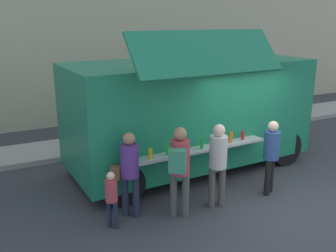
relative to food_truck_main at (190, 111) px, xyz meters
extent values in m
plane|color=#38383D|center=(0.76, -2.56, -1.49)|extent=(60.00, 60.00, 0.00)
cube|color=#9E998E|center=(-4.01, 2.62, -1.41)|extent=(28.00, 1.60, 0.15)
cube|color=#1A764E|center=(-0.01, 0.02, 0.01)|extent=(6.01, 2.69, 2.41)
cube|color=#1A764E|center=(-0.53, -1.57, 1.56)|extent=(3.28, 0.88, 0.83)
cube|color=black|center=(-0.55, -1.16, 0.30)|extent=(3.09, 0.23, 1.08)
cube|color=#B7B7BC|center=(-0.54, -1.37, -0.48)|extent=(3.26, 0.49, 0.05)
cylinder|color=gold|center=(-1.73, -1.45, -0.35)|extent=(0.08, 0.08, 0.21)
cylinder|color=green|center=(-1.34, -1.43, -0.35)|extent=(0.08, 0.08, 0.21)
cylinder|color=green|center=(-0.94, -1.40, -0.33)|extent=(0.06, 0.06, 0.26)
cylinder|color=green|center=(-0.53, -1.42, -0.34)|extent=(0.06, 0.06, 0.23)
cylinder|color=red|center=(-0.14, -1.41, -0.36)|extent=(0.07, 0.07, 0.19)
cylinder|color=orange|center=(0.27, -1.34, -0.34)|extent=(0.08, 0.08, 0.24)
cylinder|color=red|center=(0.64, -1.30, -0.36)|extent=(0.07, 0.07, 0.19)
cube|color=black|center=(2.90, 0.15, 0.45)|extent=(0.17, 2.07, 1.06)
cylinder|color=black|center=(2.20, 1.18, -1.04)|extent=(0.90, 0.28, 0.90)
cylinder|color=black|center=(2.29, -0.95, -1.04)|extent=(0.90, 0.28, 0.90)
cylinder|color=black|center=(-2.30, 0.99, -1.04)|extent=(0.90, 0.28, 0.90)
cylinder|color=black|center=(-2.21, -1.14, -1.04)|extent=(0.90, 0.28, 0.90)
cylinder|color=#2E6435|center=(4.38, 2.32, -1.05)|extent=(0.60, 0.60, 0.88)
cylinder|color=#4F4645|center=(-0.66, -2.04, -1.06)|extent=(0.13, 0.13, 0.85)
cylinder|color=#4F4645|center=(-0.44, -2.06, -1.06)|extent=(0.13, 0.13, 0.85)
cylinder|color=beige|center=(-0.55, -2.05, -0.32)|extent=(0.35, 0.35, 0.64)
sphere|color=beige|center=(-0.55, -2.05, 0.12)|extent=(0.24, 0.24, 0.24)
cylinder|color=#484B45|center=(-1.49, -1.98, -1.05)|extent=(0.14, 0.14, 0.88)
cylinder|color=#484B45|center=(-1.31, -2.12, -1.05)|extent=(0.14, 0.14, 0.88)
cylinder|color=#AF3641|center=(-1.40, -2.05, -0.28)|extent=(0.36, 0.36, 0.66)
sphere|color=#9B7352|center=(-1.40, -2.05, 0.17)|extent=(0.25, 0.25, 0.25)
cube|color=#348465|center=(-1.57, -2.27, -0.25)|extent=(0.35, 0.34, 0.43)
cylinder|color=#1E253B|center=(-2.32, -1.57, -1.08)|extent=(0.13, 0.13, 0.83)
cylinder|color=#1E253B|center=(-2.16, -1.72, -1.08)|extent=(0.13, 0.13, 0.83)
cylinder|color=#572E7D|center=(-2.24, -1.64, -0.35)|extent=(0.34, 0.34, 0.63)
sphere|color=#9E6E51|center=(-2.24, -1.64, 0.08)|extent=(0.23, 0.23, 0.23)
cube|color=brown|center=(-2.44, -1.46, -0.61)|extent=(0.24, 0.24, 0.24)
cylinder|color=black|center=(0.71, -2.12, -1.09)|extent=(0.13, 0.13, 0.80)
cylinder|color=black|center=(0.89, -2.01, -1.09)|extent=(0.13, 0.13, 0.80)
cylinder|color=#2B4B84|center=(0.80, -2.07, -0.38)|extent=(0.33, 0.33, 0.61)
sphere|color=beige|center=(0.80, -2.07, 0.03)|extent=(0.23, 0.23, 0.23)
cylinder|color=#1D2537|center=(-2.73, -1.82, -1.22)|extent=(0.09, 0.09, 0.54)
cylinder|color=#1D2537|center=(-2.65, -1.94, -1.22)|extent=(0.09, 0.09, 0.54)
cylinder|color=#AF3A44|center=(-2.69, -1.88, -0.75)|extent=(0.22, 0.22, 0.41)
sphere|color=beige|center=(-2.69, -1.88, -0.47)|extent=(0.15, 0.15, 0.15)
camera|label=1|loc=(-4.51, -7.73, 2.19)|focal=39.86mm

